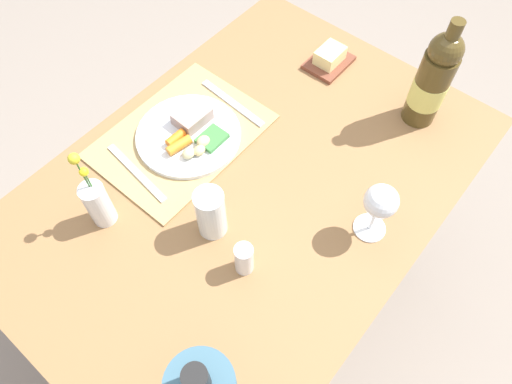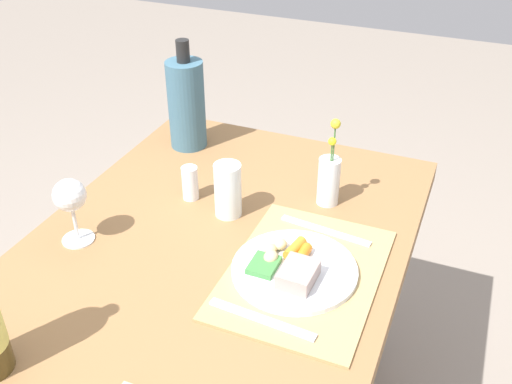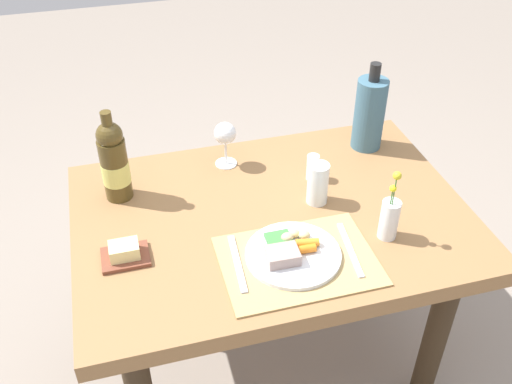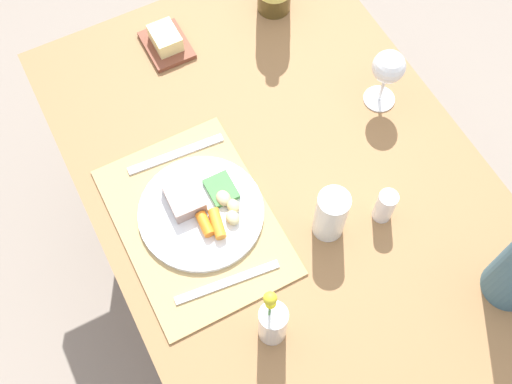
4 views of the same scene
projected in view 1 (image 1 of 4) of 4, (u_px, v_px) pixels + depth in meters
ground_plane at (251, 285)px, 1.73m from camera, size 8.00×8.00×0.00m
dining_table at (249, 202)px, 1.22m from camera, size 1.18×0.82×0.71m
placemat at (181, 136)px, 1.19m from camera, size 0.42×0.30×0.01m
dinner_plate at (191, 132)px, 1.18m from camera, size 0.26×0.26×0.05m
fork at (233, 103)px, 1.24m from camera, size 0.03×0.22×0.00m
knife at (136, 173)px, 1.13m from camera, size 0.04×0.22×0.00m
wine_bottle at (433, 81)px, 1.12m from camera, size 0.08×0.08×0.30m
salt_shaker at (244, 259)px, 0.97m from camera, size 0.04×0.04×0.09m
wine_glass at (381, 203)px, 0.96m from camera, size 0.07×0.07×0.16m
butter_dish at (329, 59)px, 1.31m from camera, size 0.13×0.10×0.05m
water_tumbler at (211, 215)px, 1.01m from camera, size 0.07×0.07×0.14m
flower_vase at (97, 202)px, 1.01m from camera, size 0.05×0.05×0.23m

